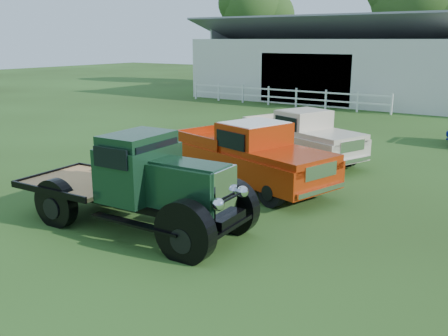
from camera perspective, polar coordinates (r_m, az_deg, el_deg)
The scene contains 8 objects.
ground at distance 12.03m, azimuth -4.02°, elevation -5.90°, with size 120.00×120.00×0.00m, color #243513.
shed_left at distance 37.58m, azimuth 12.50°, elevation 12.06°, with size 18.80×10.20×5.60m, color #B2B2A5, non-canonical shape.
fence_rail at distance 32.71m, azimuth 6.66°, elevation 8.11°, with size 14.20×0.16×1.20m, color white, non-canonical shape.
tree_a at distance 48.76m, azimuth 3.39°, elevation 15.73°, with size 6.30×6.30×10.50m, color #254C10, non-canonical shape.
tree_b at distance 44.26m, azimuth 20.50°, elevation 15.66°, with size 6.90×6.90×11.50m, color #254C10, non-canonical shape.
vintage_flatbed at distance 11.37m, azimuth -10.07°, elevation -1.48°, with size 5.56×2.20×2.20m, color #153420, non-canonical shape.
red_pickup at distance 14.41m, azimuth 3.16°, elevation 1.58°, with size 5.32×2.05×1.94m, color #A42A09, non-canonical shape.
white_pickup at distance 17.76m, azimuth 8.80°, elevation 3.63°, with size 4.84×1.88×1.78m, color beige, non-canonical shape.
Camera 1 is at (7.01, -8.84, 4.19)m, focal length 40.00 mm.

